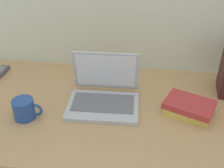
{
  "coord_description": "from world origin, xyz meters",
  "views": [
    {
      "loc": [
        0.09,
        -0.97,
        0.76
      ],
      "look_at": [
        -0.04,
        0.0,
        0.15
      ],
      "focal_mm": 44.1,
      "sensor_mm": 36.0,
      "label": 1
    }
  ],
  "objects": [
    {
      "name": "coffee_mug",
      "position": [
        -0.39,
        -0.12,
        0.07
      ],
      "size": [
        0.12,
        0.09,
        0.09
      ],
      "color": "#26478C",
      "rests_on": "desk"
    },
    {
      "name": "laptop",
      "position": [
        -0.08,
        0.03,
        0.08
      ],
      "size": [
        0.32,
        0.27,
        0.22
      ],
      "color": "#B2B5BA",
      "rests_on": "desk"
    },
    {
      "name": "desk",
      "position": [
        0.0,
        0.0,
        0.01
      ],
      "size": [
        1.6,
        0.76,
        0.03
      ],
      "color": "tan",
      "rests_on": "ground"
    },
    {
      "name": "book_stack",
      "position": [
        0.29,
        0.0,
        0.06
      ],
      "size": [
        0.24,
        0.21,
        0.06
      ],
      "color": "#D8BF4C",
      "rests_on": "desk"
    }
  ]
}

